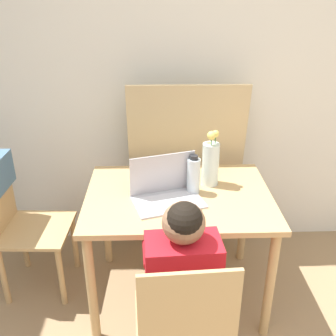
% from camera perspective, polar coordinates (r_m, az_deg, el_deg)
% --- Properties ---
extents(wall_back, '(6.40, 0.05, 2.50)m').
position_cam_1_polar(wall_back, '(2.60, 6.50, 14.13)').
color(wall_back, white).
rests_on(wall_back, ground_plane).
extents(dining_table, '(1.01, 0.75, 0.70)m').
position_cam_1_polar(dining_table, '(2.20, 1.52, -5.96)').
color(dining_table, tan).
rests_on(dining_table, ground_plane).
extents(chair_occupied, '(0.42, 0.42, 0.84)m').
position_cam_1_polar(chair_occupied, '(1.78, 2.30, -22.35)').
color(chair_occupied, tan).
rests_on(chair_occupied, ground_plane).
extents(chair_spare, '(0.45, 0.42, 0.85)m').
position_cam_1_polar(chair_spare, '(2.47, -21.76, -5.17)').
color(chair_spare, tan).
rests_on(chair_spare, ground_plane).
extents(person_seated, '(0.33, 0.44, 1.01)m').
position_cam_1_polar(person_seated, '(1.73, 1.89, -15.28)').
color(person_seated, red).
rests_on(person_seated, ground_plane).
extents(laptop, '(0.41, 0.33, 0.24)m').
position_cam_1_polar(laptop, '(2.08, -0.33, -3.22)').
color(laptop, '#B2B2B7').
rests_on(laptop, dining_table).
extents(flower_vase, '(0.10, 0.10, 0.33)m').
position_cam_1_polar(flower_vase, '(2.21, 6.19, 0.89)').
color(flower_vase, silver).
rests_on(flower_vase, dining_table).
extents(water_bottle, '(0.07, 0.07, 0.22)m').
position_cam_1_polar(water_bottle, '(2.13, 3.71, -1.09)').
color(water_bottle, silver).
rests_on(water_bottle, dining_table).
extents(cardboard_panel, '(0.76, 0.18, 1.21)m').
position_cam_1_polar(cardboard_panel, '(2.65, 2.61, -0.32)').
color(cardboard_panel, tan).
rests_on(cardboard_panel, ground_plane).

